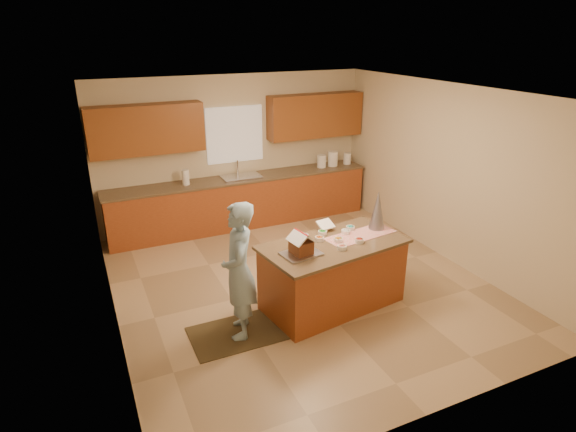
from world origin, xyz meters
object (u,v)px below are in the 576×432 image
object	(u,v)px
island_base	(333,276)
gingerbread_house	(301,245)
tinsel_tree	(378,210)
boy	(239,271)

from	to	relation	value
island_base	gingerbread_house	size ratio (longest dim) A/B	5.68
island_base	tinsel_tree	size ratio (longest dim) A/B	3.27
tinsel_tree	gingerbread_house	bearing A→B (deg)	-167.30
boy	gingerbread_house	world-z (taller)	boy
tinsel_tree	boy	world-z (taller)	boy
tinsel_tree	gingerbread_house	xyz separation A→B (m)	(-1.28, -0.29, -0.14)
boy	gingerbread_house	xyz separation A→B (m)	(0.78, -0.03, 0.19)
island_base	tinsel_tree	xyz separation A→B (m)	(0.75, 0.16, 0.74)
tinsel_tree	boy	distance (m)	2.10
island_base	boy	size ratio (longest dim) A/B	1.06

